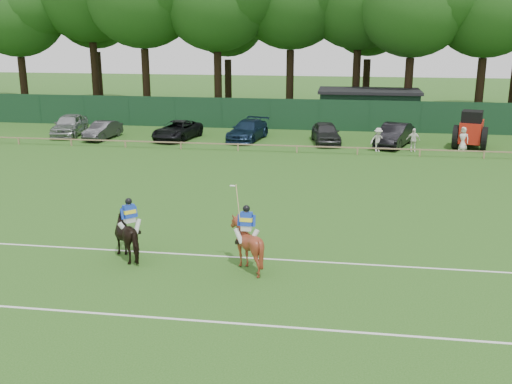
% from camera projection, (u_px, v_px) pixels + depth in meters
% --- Properties ---
extents(ground, '(160.00, 160.00, 0.00)m').
position_uv_depth(ground, '(232.00, 247.00, 23.07)').
color(ground, '#1E4C14').
rests_on(ground, ground).
extents(horse_dark, '(2.12, 2.12, 1.74)m').
position_uv_depth(horse_dark, '(131.00, 235.00, 21.80)').
color(horse_dark, black).
rests_on(horse_dark, ground).
extents(horse_chestnut, '(1.48, 1.66, 1.79)m').
position_uv_depth(horse_chestnut, '(246.00, 244.00, 20.82)').
color(horse_chestnut, maroon).
rests_on(horse_chestnut, ground).
extents(sedan_silver, '(2.60, 5.04, 1.64)m').
position_uv_depth(sedan_silver, '(70.00, 125.00, 46.11)').
color(sedan_silver, '#A0A2A5').
rests_on(sedan_silver, ground).
extents(sedan_grey, '(1.82, 4.08, 1.30)m').
position_uv_depth(sedan_grey, '(103.00, 130.00, 44.72)').
color(sedan_grey, '#2A2A2C').
rests_on(sedan_grey, ground).
extents(suv_black, '(3.20, 5.27, 1.37)m').
position_uv_depth(suv_black, '(177.00, 130.00, 44.50)').
color(suv_black, black).
rests_on(suv_black, ground).
extents(sedan_navy, '(2.90, 5.28, 1.45)m').
position_uv_depth(sedan_navy, '(248.00, 130.00, 44.29)').
color(sedan_navy, '#13243C').
rests_on(sedan_navy, ground).
extents(hatch_grey, '(2.53, 4.69, 1.52)m').
position_uv_depth(hatch_grey, '(326.00, 133.00, 43.04)').
color(hatch_grey, '#2B2C2E').
rests_on(hatch_grey, ground).
extents(estate_black, '(3.16, 5.08, 1.58)m').
position_uv_depth(estate_black, '(394.00, 135.00, 42.03)').
color(estate_black, black).
rests_on(estate_black, ground).
extents(spectator_left, '(1.16, 0.84, 1.61)m').
position_uv_depth(spectator_left, '(378.00, 140.00, 40.20)').
color(spectator_left, beige).
rests_on(spectator_left, ground).
extents(spectator_mid, '(0.93, 0.41, 1.57)m').
position_uv_depth(spectator_mid, '(413.00, 140.00, 40.26)').
color(spectator_mid, white).
rests_on(spectator_mid, ground).
extents(spectator_right, '(0.96, 0.87, 1.64)m').
position_uv_depth(spectator_right, '(463.00, 139.00, 40.54)').
color(spectator_right, silver).
rests_on(spectator_right, ground).
extents(rider_dark, '(0.76, 0.76, 1.41)m').
position_uv_depth(rider_dark, '(130.00, 215.00, 21.58)').
color(rider_dark, silver).
rests_on(rider_dark, ground).
extents(rider_chestnut, '(0.94, 0.58, 2.05)m').
position_uv_depth(rider_chestnut, '(246.00, 223.00, 20.59)').
color(rider_chestnut, silver).
rests_on(rider_chestnut, ground).
extents(pitch_lines, '(60.00, 5.10, 0.01)m').
position_uv_depth(pitch_lines, '(212.00, 285.00, 19.73)').
color(pitch_lines, silver).
rests_on(pitch_lines, ground).
extents(pitch_rail, '(62.10, 0.10, 0.50)m').
position_uv_depth(pitch_rail, '(282.00, 146.00, 40.08)').
color(pitch_rail, '#997F5B').
rests_on(pitch_rail, ground).
extents(perimeter_fence, '(92.08, 0.08, 2.50)m').
position_uv_depth(perimeter_fence, '(294.00, 114.00, 48.43)').
color(perimeter_fence, '#14351E').
rests_on(perimeter_fence, ground).
extents(utility_shed, '(8.40, 4.40, 3.04)m').
position_uv_depth(utility_shed, '(368.00, 107.00, 50.34)').
color(utility_shed, '#14331E').
rests_on(utility_shed, ground).
extents(tree_row, '(96.00, 12.00, 21.00)m').
position_uv_depth(tree_row, '(323.00, 116.00, 56.10)').
color(tree_row, '#26561C').
rests_on(tree_row, ground).
extents(tractor, '(2.82, 3.55, 2.62)m').
position_uv_depth(tractor, '(471.00, 130.00, 41.21)').
color(tractor, '#B51D10').
rests_on(tractor, ground).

